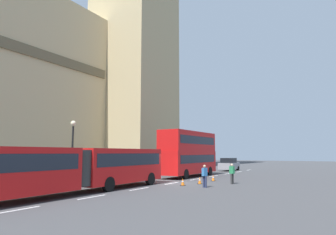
{
  "coord_description": "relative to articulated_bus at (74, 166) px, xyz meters",
  "views": [
    {
      "loc": [
        -22.55,
        -13.03,
        2.59
      ],
      "look_at": [
        4.59,
        3.45,
        6.41
      ],
      "focal_mm": 31.52,
      "sensor_mm": 36.0,
      "label": 1
    }
  ],
  "objects": [
    {
      "name": "traffic_cone_east",
      "position": [
        12.78,
        -4.19,
        -1.46
      ],
      "size": [
        0.36,
        0.36,
        0.58
      ],
      "color": "black",
      "rests_on": "ground_plane"
    },
    {
      "name": "ground_plane",
      "position": [
        9.41,
        -1.99,
        -1.75
      ],
      "size": [
        160.0,
        160.0,
        0.0
      ],
      "primitive_type": "plane",
      "color": "#424244"
    },
    {
      "name": "street_lamp",
      "position": [
        3.72,
        4.51,
        1.31
      ],
      "size": [
        0.44,
        0.44,
        5.27
      ],
      "color": "black",
      "rests_on": "ground_plane"
    },
    {
      "name": "sedan_lead",
      "position": [
        28.78,
        -0.05,
        -0.83
      ],
      "size": [
        4.4,
        1.86,
        1.85
      ],
      "color": "gray",
      "rests_on": "ground_plane"
    },
    {
      "name": "pedestrian_by_kerb",
      "position": [
        11.16,
        -6.57,
        -0.83
      ],
      "size": [
        0.35,
        0.45,
        1.69
      ],
      "color": "#333333",
      "rests_on": "ground_plane"
    },
    {
      "name": "traffic_cone_middle",
      "position": [
        9.76,
        -4.23,
        -1.46
      ],
      "size": [
        0.36,
        0.36,
        0.58
      ],
      "color": "black",
      "rests_on": "ground_plane"
    },
    {
      "name": "traffic_cone_west",
      "position": [
        7.89,
        -3.63,
        -1.46
      ],
      "size": [
        0.36,
        0.36,
        0.58
      ],
      "color": "black",
      "rests_on": "ground_plane"
    },
    {
      "name": "articulated_bus",
      "position": [
        0.0,
        0.0,
        0.0
      ],
      "size": [
        16.77,
        2.54,
        2.9
      ],
      "color": "red",
      "rests_on": "ground_plane"
    },
    {
      "name": "lane_centre_marking",
      "position": [
        13.52,
        -1.99,
        -1.74
      ],
      "size": [
        39.0,
        0.16,
        0.01
      ],
      "color": "silver",
      "rests_on": "ground_plane"
    },
    {
      "name": "pedestrian_near_cones",
      "position": [
        7.6,
        -5.66,
        -0.83
      ],
      "size": [
        0.45,
        0.35,
        1.69
      ],
      "color": "#262D4C",
      "rests_on": "ground_plane"
    },
    {
      "name": "double_decker_bus",
      "position": [
        16.03,
        0.0,
        0.96
      ],
      "size": [
        9.32,
        2.54,
        4.9
      ],
      "color": "red",
      "rests_on": "ground_plane"
    }
  ]
}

